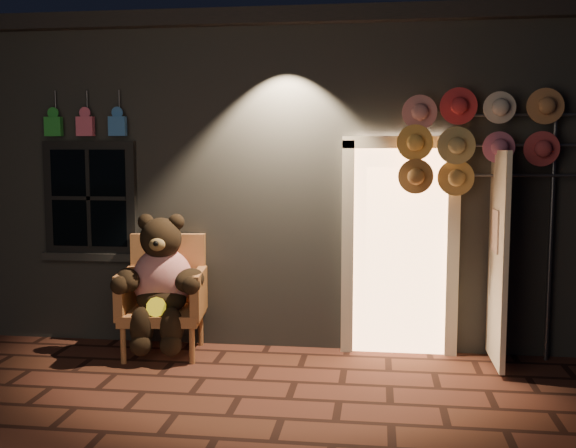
# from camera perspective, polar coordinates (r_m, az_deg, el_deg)

# --- Properties ---
(ground) EXTENTS (60.00, 60.00, 0.00)m
(ground) POSITION_cam_1_polar(r_m,az_deg,el_deg) (5.82, -4.15, -14.36)
(ground) COLOR #4E261D
(ground) RESTS_ON ground
(shop_building) EXTENTS (7.30, 5.95, 3.51)m
(shop_building) POSITION_cam_1_polar(r_m,az_deg,el_deg) (9.40, 0.76, 4.29)
(shop_building) COLOR slate
(shop_building) RESTS_ON ground
(wicker_armchair) EXTENTS (0.90, 0.83, 1.19)m
(wicker_armchair) POSITION_cam_1_polar(r_m,az_deg,el_deg) (7.00, -10.40, -5.89)
(wicker_armchair) COLOR #AE6D43
(wicker_armchair) RESTS_ON ground
(teddy_bear) EXTENTS (0.96, 0.80, 1.33)m
(teddy_bear) POSITION_cam_1_polar(r_m,az_deg,el_deg) (6.82, -10.72, -4.84)
(teddy_bear) COLOR #B4131C
(teddy_bear) RESTS_ON ground
(hat_rack) EXTENTS (1.73, 0.22, 2.60)m
(hat_rack) POSITION_cam_1_polar(r_m,az_deg,el_deg) (6.68, 15.59, 6.71)
(hat_rack) COLOR #59595E
(hat_rack) RESTS_ON ground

